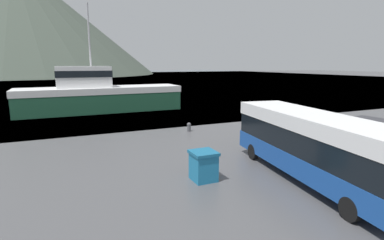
{
  "coord_description": "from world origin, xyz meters",
  "views": [
    {
      "loc": [
        -12.12,
        -2.11,
        5.55
      ],
      "look_at": [
        -4.44,
        15.17,
        2.0
      ],
      "focal_mm": 28.0,
      "sensor_mm": 36.0,
      "label": 1
    }
  ],
  "objects": [
    {
      "name": "tour_bus",
      "position": [
        -1.26,
        8.16,
        1.82
      ],
      "size": [
        4.02,
        10.85,
        3.23
      ],
      "rotation": [
        0.0,
        0.0,
        -0.14
      ],
      "color": "#194799",
      "rests_on": "ground"
    },
    {
      "name": "delivery_van",
      "position": [
        4.8,
        9.24,
        1.22
      ],
      "size": [
        2.65,
        6.29,
        2.28
      ],
      "rotation": [
        0.0,
        0.0,
        0.09
      ],
      "color": "#2D2D33",
      "rests_on": "ground"
    },
    {
      "name": "fishing_boat",
      "position": [
        -7.92,
        34.44,
        2.08
      ],
      "size": [
        18.57,
        4.89,
        12.23
      ],
      "rotation": [
        0.0,
        0.0,
        4.72
      ],
      "color": "#1E5138",
      "rests_on": "water_surface"
    },
    {
      "name": "hill_backdrop",
      "position": [
        -29.2,
        184.84,
        28.84
      ],
      "size": [
        140.24,
        140.24,
        57.69
      ],
      "primitive_type": "cone",
      "color": "#424C42",
      "rests_on": "ground"
    },
    {
      "name": "mooring_bollard",
      "position": [
        -2.42,
        20.34,
        0.4
      ],
      "size": [
        0.35,
        0.35,
        0.74
      ],
      "color": "#4C4C51",
      "rests_on": "ground"
    },
    {
      "name": "storage_bin",
      "position": [
        -6.03,
        10.23,
        0.74
      ],
      "size": [
        1.19,
        1.23,
        1.44
      ],
      "color": "teal",
      "rests_on": "ground"
    },
    {
      "name": "water_surface",
      "position": [
        0.0,
        142.19,
        0.0
      ],
      "size": [
        240.0,
        240.0,
        0.0
      ],
      "primitive_type": "plane",
      "color": "slate",
      "rests_on": "ground"
    }
  ]
}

